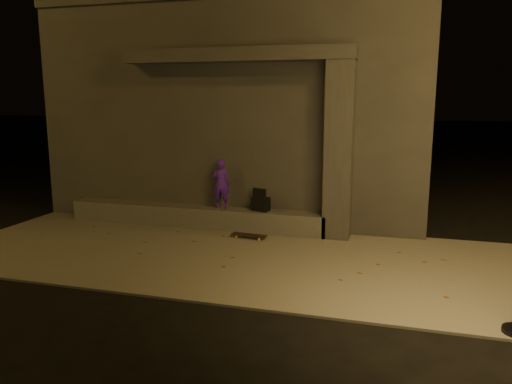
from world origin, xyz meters
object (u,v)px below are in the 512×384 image
(skateboarder, at_px, (221,184))
(skateboard, at_px, (249,235))
(column, at_px, (339,151))
(backpack, at_px, (261,203))

(skateboarder, xyz_separation_m, skateboard, (0.84, -0.65, -0.93))
(column, bearing_deg, backpack, 180.00)
(skateboard, bearing_deg, column, 25.29)
(column, bearing_deg, skateboard, -159.25)
(backpack, bearing_deg, skateboard, -77.64)
(column, bearing_deg, skateboarder, 180.00)
(column, height_order, skateboarder, column)
(skateboarder, relative_size, skateboard, 1.43)
(column, distance_m, skateboarder, 2.68)
(skateboarder, height_order, skateboard, skateboarder)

